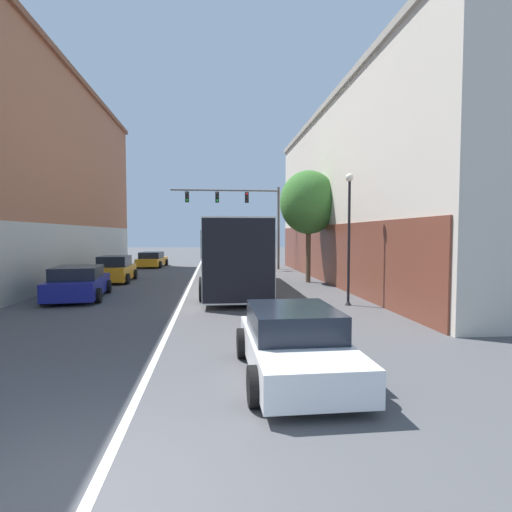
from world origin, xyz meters
The scene contains 11 objects.
ground_plane centered at (0.00, 0.00, 0.00)m, with size 160.00×160.00×0.00m, color #4C4C4F.
lane_center_line centered at (0.00, 15.16, 0.00)m, with size 0.14×42.33×0.01m.
building_right_storefront centered at (10.92, 18.06, 5.11)m, with size 7.18×25.11×10.01m.
bus centered at (2.20, 15.52, 1.87)m, with size 3.04×11.52×3.32m.
hatchback_foreground centered at (2.80, 3.40, 0.61)m, with size 2.07×4.02×1.27m.
parked_car_left_near centered at (-4.29, 19.19, 0.69)m, with size 1.99×3.86×1.48m.
parked_car_left_mid centered at (-3.82, 29.53, 0.59)m, with size 2.28×4.39×1.24m.
parked_car_left_far centered at (-4.37, 13.24, 0.65)m, with size 2.53×4.55×1.36m.
traffic_signal_gantry centered at (3.45, 26.31, 4.71)m, with size 8.23×0.36×6.30m.
street_lamp centered at (6.33, 10.57, 2.80)m, with size 0.31×0.31×4.96m.
street_tree_near centered at (6.53, 17.87, 4.45)m, with size 3.20×2.88×6.23m.
Camera 1 is at (1.28, -4.00, 2.69)m, focal length 28.00 mm.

